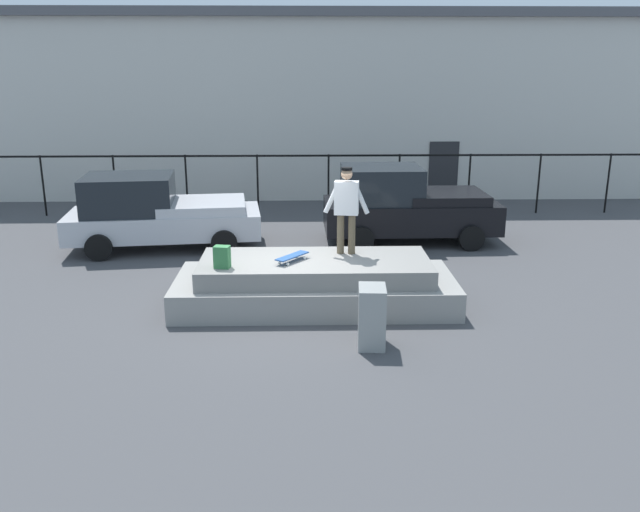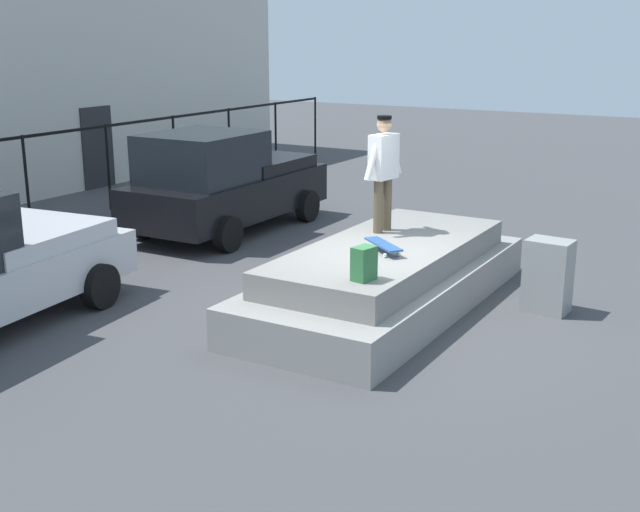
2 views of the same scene
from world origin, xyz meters
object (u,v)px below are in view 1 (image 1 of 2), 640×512
(skateboarder, at_px, (346,204))
(backpack, at_px, (222,257))
(skateboard, at_px, (292,256))
(car_silver_pickup_near, at_px, (157,212))
(car_black_pickup_mid, at_px, (405,205))
(utility_box, at_px, (372,317))

(skateboarder, relative_size, backpack, 4.13)
(skateboard, xyz_separation_m, car_silver_pickup_near, (-3.48, 4.37, -0.09))
(car_black_pickup_mid, bearing_deg, utility_box, -102.83)
(car_silver_pickup_near, relative_size, utility_box, 4.82)
(skateboard, relative_size, utility_box, 0.73)
(utility_box, bearing_deg, backpack, 153.56)
(skateboard, xyz_separation_m, utility_box, (1.33, -1.88, -0.49))
(car_silver_pickup_near, distance_m, car_black_pickup_mid, 6.36)
(car_silver_pickup_near, bearing_deg, backpack, -65.04)
(car_black_pickup_mid, distance_m, utility_box, 6.91)
(car_silver_pickup_near, bearing_deg, car_black_pickup_mid, 4.19)
(backpack, height_order, car_silver_pickup_near, car_silver_pickup_near)
(backpack, height_order, utility_box, backpack)
(car_black_pickup_mid, height_order, utility_box, car_black_pickup_mid)
(skateboarder, distance_m, utility_box, 2.80)
(skateboarder, distance_m, car_black_pickup_mid, 4.76)
(backpack, relative_size, car_black_pickup_mid, 0.09)
(skateboarder, xyz_separation_m, skateboard, (-1.05, -0.54, -0.88))
(skateboarder, distance_m, car_silver_pickup_near, 6.02)
(car_silver_pickup_near, xyz_separation_m, car_black_pickup_mid, (6.34, 0.46, 0.05))
(skateboarder, relative_size, skateboard, 2.27)
(backpack, distance_m, car_black_pickup_mid, 6.65)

